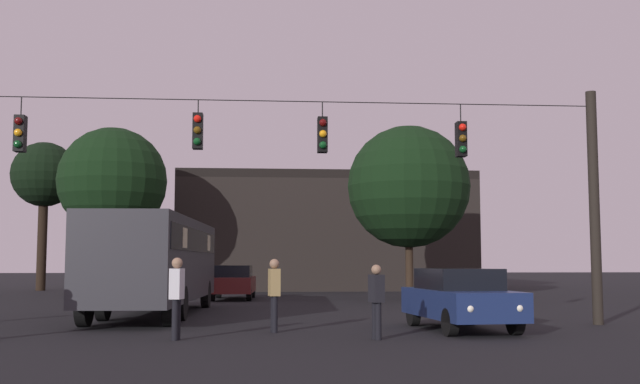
# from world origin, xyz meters

# --- Properties ---
(ground_plane) EXTENTS (168.00, 168.00, 0.00)m
(ground_plane) POSITION_xyz_m (0.00, 24.50, 0.00)
(ground_plane) COLOR black
(ground_plane) RESTS_ON ground
(overhead_signal_span) EXTENTS (18.51, 0.44, 6.38)m
(overhead_signal_span) POSITION_xyz_m (-0.05, 13.54, 3.75)
(overhead_signal_span) COLOR black
(overhead_signal_span) RESTS_ON ground
(city_bus) EXTENTS (2.98, 11.10, 3.00)m
(city_bus) POSITION_xyz_m (-3.25, 18.06, 1.87)
(city_bus) COLOR #2D2D33
(city_bus) RESTS_ON ground
(car_near_right) EXTENTS (2.20, 4.46, 1.52)m
(car_near_right) POSITION_xyz_m (4.99, 12.26, 0.80)
(car_near_right) COLOR navy
(car_near_right) RESTS_ON ground
(car_far_left) EXTENTS (1.98, 4.40, 1.52)m
(car_far_left) POSITION_xyz_m (-1.17, 27.95, 0.80)
(car_far_left) COLOR #511919
(car_far_left) RESTS_ON ground
(pedestrian_crossing_left) EXTENTS (0.30, 0.40, 1.76)m
(pedestrian_crossing_left) POSITION_xyz_m (0.36, 11.99, 1.00)
(pedestrian_crossing_left) COLOR black
(pedestrian_crossing_left) RESTS_ON ground
(pedestrian_crossing_right) EXTENTS (0.34, 0.41, 1.63)m
(pedestrian_crossing_right) POSITION_xyz_m (2.57, 10.18, 0.92)
(pedestrian_crossing_right) COLOR black
(pedestrian_crossing_right) RESTS_ON ground
(pedestrian_near_bus) EXTENTS (0.31, 0.40, 1.78)m
(pedestrian_near_bus) POSITION_xyz_m (-1.78, 10.40, 1.02)
(pedestrian_near_bus) COLOR black
(pedestrian_near_bus) RESTS_ON ground
(corner_building) EXTENTS (17.47, 13.29, 6.95)m
(corner_building) POSITION_xyz_m (3.94, 42.86, 3.47)
(corner_building) COLOR black
(corner_building) RESTS_ON ground
(tree_left_silhouette) EXTENTS (5.41, 5.41, 8.40)m
(tree_left_silhouette) POSITION_xyz_m (-7.39, 31.92, 5.68)
(tree_left_silhouette) COLOR black
(tree_left_silhouette) RESTS_ON ground
(tree_behind_building) EXTENTS (5.56, 5.56, 7.86)m
(tree_behind_building) POSITION_xyz_m (6.72, 27.34, 5.08)
(tree_behind_building) COLOR #2D2116
(tree_behind_building) RESTS_ON ground
(tree_right_far) EXTENTS (3.83, 3.83, 8.76)m
(tree_right_far) POSITION_xyz_m (-12.78, 39.18, 6.72)
(tree_right_far) COLOR black
(tree_right_far) RESTS_ON ground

